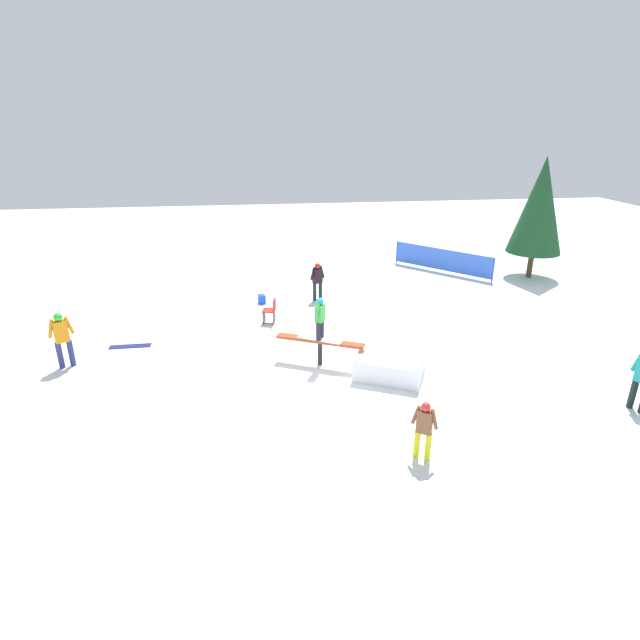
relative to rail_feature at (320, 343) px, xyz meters
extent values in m
plane|color=white|center=(0.00, 0.00, -0.67)|extent=(60.00, 60.00, 0.00)
cylinder|color=black|center=(0.00, 0.00, -0.32)|extent=(0.14, 0.14, 0.71)
cube|color=#A53F1E|center=(0.00, 0.00, 0.08)|extent=(2.46, 1.38, 0.08)
cube|color=white|center=(-1.84, 0.88, -0.37)|extent=(2.27, 2.13, 0.61)
cube|color=white|center=(0.00, 0.00, 0.13)|extent=(1.27, 0.88, 0.03)
cylinder|color=#242031|center=(-0.06, -0.11, 0.41)|extent=(0.13, 0.13, 0.53)
cylinder|color=#242031|center=(0.06, 0.11, 0.41)|extent=(0.13, 0.13, 0.53)
cube|color=green|center=(0.00, 0.00, 0.92)|extent=(0.33, 0.38, 0.49)
cylinder|color=green|center=(-0.10, -0.18, 1.03)|extent=(0.21, 0.29, 0.45)
cylinder|color=green|center=(0.10, 0.18, 1.03)|extent=(0.21, 0.29, 0.45)
sphere|color=teal|center=(0.00, 0.00, 1.27)|extent=(0.21, 0.21, 0.21)
cylinder|color=navy|center=(7.35, -0.77, -0.28)|extent=(0.16, 0.16, 0.79)
cylinder|color=navy|center=(7.08, -0.90, -0.28)|extent=(0.16, 0.16, 0.79)
cube|color=orange|center=(7.22, -0.84, 0.43)|extent=(0.44, 0.37, 0.62)
cylinder|color=orange|center=(7.43, -0.73, 0.57)|extent=(0.24, 0.18, 0.55)
cylinder|color=orange|center=(7.00, -0.94, 0.57)|extent=(0.24, 0.18, 0.55)
sphere|color=green|center=(7.22, -0.84, 0.86)|extent=(0.24, 0.24, 0.24)
cylinder|color=black|center=(-7.27, 3.33, -0.29)|extent=(0.15, 0.15, 0.77)
cylinder|color=teal|center=(-7.24, 3.25, 0.54)|extent=(0.16, 0.24, 0.54)
cylinder|color=yellow|center=(-1.64, 4.63, -0.35)|extent=(0.13, 0.13, 0.64)
cylinder|color=yellow|center=(-1.44, 4.50, -0.35)|extent=(0.13, 0.13, 0.64)
cube|color=brown|center=(-1.54, 4.56, 0.21)|extent=(0.36, 0.33, 0.50)
cylinder|color=brown|center=(-1.70, 4.67, 0.33)|extent=(0.20, 0.17, 0.45)
cylinder|color=brown|center=(-1.38, 4.46, 0.33)|extent=(0.20, 0.17, 0.45)
sphere|color=red|center=(-1.54, 4.56, 0.56)|extent=(0.20, 0.20, 0.20)
cylinder|color=black|center=(-0.78, -5.63, -0.32)|extent=(0.15, 0.15, 0.71)
cylinder|color=black|center=(-0.53, -5.51, -0.32)|extent=(0.15, 0.15, 0.71)
cube|color=black|center=(-0.65, -5.57, 0.32)|extent=(0.41, 0.35, 0.57)
cylinder|color=black|center=(-0.85, -5.67, 0.44)|extent=(0.24, 0.18, 0.51)
cylinder|color=black|center=(-0.46, -5.47, 0.44)|extent=(0.24, 0.18, 0.51)
sphere|color=red|center=(-0.65, -5.57, 0.71)|extent=(0.22, 0.22, 0.22)
cube|color=navy|center=(5.74, -2.01, -0.66)|extent=(1.26, 0.29, 0.02)
cube|color=#3F3F44|center=(1.51, -3.46, -0.45)|extent=(0.11, 0.39, 0.44)
cube|color=#3F3F44|center=(1.15, -3.38, -0.45)|extent=(0.11, 0.39, 0.44)
cube|color=red|center=(1.33, -3.42, -0.21)|extent=(0.52, 0.52, 0.04)
cube|color=red|center=(1.13, -3.38, 0.01)|extent=(0.13, 0.44, 0.40)
cube|color=blue|center=(1.53, -5.47, -0.50)|extent=(0.30, 0.35, 0.34)
cylinder|color=blue|center=(-8.51, -6.82, -0.12)|extent=(0.06, 0.06, 1.10)
cylinder|color=blue|center=(-5.23, -10.45, -0.12)|extent=(0.06, 0.06, 1.10)
cube|color=blue|center=(-6.87, -8.63, -0.07)|extent=(3.29, 3.64, 0.99)
cylinder|color=#4C331E|center=(-10.52, -7.37, -0.10)|extent=(0.24, 0.24, 1.15)
cone|color=#194723|center=(-10.52, -7.37, 2.53)|extent=(2.31, 2.31, 4.09)
camera|label=1|loc=(1.74, 12.85, 5.92)|focal=28.00mm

